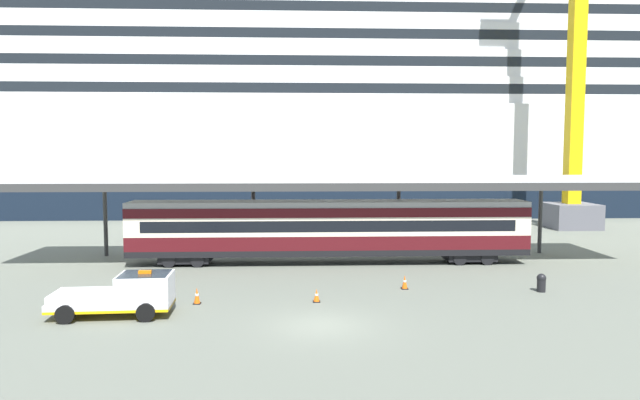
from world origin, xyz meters
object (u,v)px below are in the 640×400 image
object	(u,v)px
traffic_cone_far	(405,282)
dockside_crane	(583,33)
cruise_ship	(171,94)
train_carriage	(329,228)
traffic_cone_near	(317,296)
service_truck	(124,294)
quay_bollard	(541,282)
traffic_cone_mid	(197,296)

from	to	relation	value
traffic_cone_far	dockside_crane	xyz separation A→B (m)	(21.53, 24.11, 18.27)
cruise_ship	train_carriage	world-z (taller)	cruise_ship
traffic_cone_near	traffic_cone_far	size ratio (longest dim) A/B	0.85
traffic_cone_near	cruise_ship	bearing A→B (deg)	109.85
service_truck	quay_bollard	size ratio (longest dim) A/B	5.51
cruise_ship	traffic_cone_far	distance (m)	52.88
train_carriage	quay_bollard	bearing A→B (deg)	-37.89
traffic_cone_near	traffic_cone_mid	xyz separation A→B (m)	(-5.73, -0.11, 0.08)
service_truck	traffic_cone_mid	distance (m)	3.48
service_truck	traffic_cone_near	distance (m)	8.85
cruise_ship	dockside_crane	distance (m)	48.87
dockside_crane	traffic_cone_far	bearing A→B (deg)	-131.77
service_truck	dockside_crane	distance (m)	48.43
traffic_cone_far	traffic_cone_near	bearing A→B (deg)	-152.87
traffic_cone_near	traffic_cone_far	world-z (taller)	traffic_cone_far
quay_bollard	cruise_ship	bearing A→B (deg)	122.03
cruise_ship	traffic_cone_near	size ratio (longest dim) A/B	276.25
service_truck	traffic_cone_far	xyz separation A→B (m)	(13.37, 4.44, -0.62)
cruise_ship	train_carriage	bearing A→B (deg)	-64.19
traffic_cone_near	traffic_cone_mid	bearing A→B (deg)	-178.92
traffic_cone_near	quay_bollard	xyz separation A→B (m)	(11.77, 1.55, 0.20)
cruise_ship	traffic_cone_far	size ratio (longest dim) A/B	235.16
traffic_cone_near	quay_bollard	size ratio (longest dim) A/B	0.66
cruise_ship	service_truck	world-z (taller)	cruise_ship
traffic_cone_mid	traffic_cone_far	bearing A→B (deg)	13.67
train_carriage	quay_bollard	distance (m)	13.57
quay_bollard	traffic_cone_near	bearing A→B (deg)	-172.50
train_carriage	traffic_cone_near	bearing A→B (deg)	-96.72
cruise_ship	dockside_crane	world-z (taller)	dockside_crane
service_truck	traffic_cone_mid	xyz separation A→B (m)	(2.86, 1.88, -0.60)
traffic_cone_mid	dockside_crane	size ratio (longest dim) A/B	0.01
traffic_cone_mid	service_truck	bearing A→B (deg)	-146.68
traffic_cone_near	traffic_cone_mid	size ratio (longest dim) A/B	0.81
traffic_cone_mid	traffic_cone_far	xyz separation A→B (m)	(10.51, 2.56, -0.02)
train_carriage	traffic_cone_near	xyz separation A→B (m)	(-1.16, -9.81, -2.00)
quay_bollard	train_carriage	bearing A→B (deg)	142.11
traffic_cone_mid	dockside_crane	bearing A→B (deg)	39.77
dockside_crane	service_truck	bearing A→B (deg)	-140.72
cruise_ship	train_carriage	distance (m)	44.45
dockside_crane	traffic_cone_near	bearing A→B (deg)	-134.73
cruise_ship	dockside_crane	size ratio (longest dim) A/B	2.90
service_truck	dockside_crane	size ratio (longest dim) A/B	0.09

